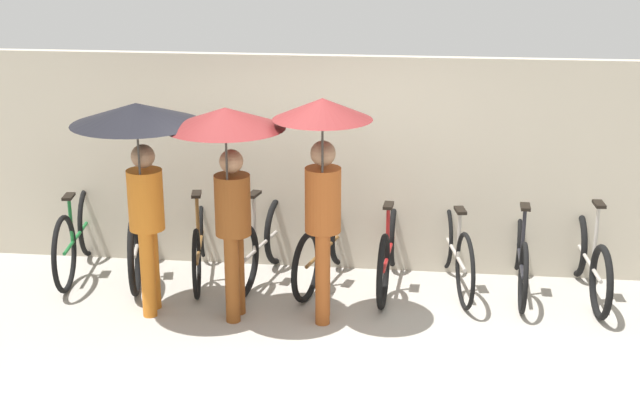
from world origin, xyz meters
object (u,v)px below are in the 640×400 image
Objects in this scene: pedestrian_trailing at (323,158)px; parked_bicycle_8 at (588,259)px; parked_bicycle_3 at (262,244)px; parked_bicycle_2 at (200,241)px; pedestrian_center at (228,154)px; parked_bicycle_1 at (139,236)px; parked_bicycle_5 at (389,249)px; parked_bicycle_4 at (325,247)px; parked_bicycle_7 at (520,255)px; parked_bicycle_0 at (77,235)px; parked_bicycle_6 at (454,249)px; pedestrian_leading at (139,145)px.

parked_bicycle_8 is at bearing -163.87° from pedestrian_trailing.
pedestrian_trailing is at bearing -131.03° from parked_bicycle_3.
parked_bicycle_2 is 0.89× the size of pedestrian_center.
parked_bicycle_5 is (2.56, -0.02, -0.02)m from parked_bicycle_1.
parked_bicycle_4 is at bearing -121.18° from pedestrian_center.
parked_bicycle_5 is at bearing -103.67° from parked_bicycle_1.
parked_bicycle_7 is 0.84× the size of pedestrian_trailing.
parked_bicycle_7 is at bearing -75.50° from parked_bicycle_4.
parked_bicycle_5 is (3.20, 0.02, -0.02)m from parked_bicycle_0.
parked_bicycle_5 is 1.92m from parked_bicycle_8.
pedestrian_center reaches higher than parked_bicycle_6.
parked_bicycle_1 is 2.51m from pedestrian_trailing.
parked_bicycle_2 is 1.92m from parked_bicycle_5.
parked_bicycle_0 is 0.98× the size of parked_bicycle_5.
parked_bicycle_4 is (0.64, 0.04, -0.02)m from parked_bicycle_3.
parked_bicycle_8 is 3.64m from pedestrian_center.
parked_bicycle_2 is 2.56m from parked_bicycle_6.
parked_bicycle_2 reaches higher than parked_bicycle_7.
parked_bicycle_0 is 1.28m from parked_bicycle_2.
parked_bicycle_6 is at bearing -96.32° from parked_bicycle_0.
pedestrian_trailing reaches higher than parked_bicycle_8.
parked_bicycle_6 is 2.57m from pedestrian_center.
pedestrian_leading is (1.05, -0.98, 1.23)m from parked_bicycle_0.
parked_bicycle_6 is at bearing -76.57° from parked_bicycle_3.
parked_bicycle_8 is (4.48, -0.05, -0.03)m from parked_bicycle_1.
pedestrian_trailing reaches higher than parked_bicycle_6.
parked_bicycle_5 is (1.28, 0.02, -0.01)m from parked_bicycle_3.
parked_bicycle_1 is 3.84m from parked_bicycle_7.
parked_bicycle_7 is at bearing -77.22° from parked_bicycle_3.
parked_bicycle_8 is at bearing -97.44° from parked_bicycle_0.
parked_bicycle_0 is at bearing -46.83° from pedestrian_leading.
parked_bicycle_6 is at bearing 91.87° from parked_bicycle_7.
parked_bicycle_5 is 2.09m from pedestrian_center.
pedestrian_center is at bearing 174.75° from pedestrian_leading.
parked_bicycle_6 is at bearing -144.33° from pedestrian_trailing.
pedestrian_leading is at bearing 100.43° from parked_bicycle_8.
pedestrian_leading is (-4.07, -0.97, 1.27)m from parked_bicycle_8.
parked_bicycle_7 is at bearing -155.91° from pedestrian_trailing.
parked_bicycle_0 is 2.56m from parked_bicycle_4.
pedestrian_trailing reaches higher than parked_bicycle_0.
parked_bicycle_3 reaches higher than parked_bicycle_4.
pedestrian_center is (1.19, -1.04, 1.18)m from parked_bicycle_1.
parked_bicycle_1 reaches higher than parked_bicycle_7.
parked_bicycle_4 is at bearing 81.50° from parked_bicycle_6.
parked_bicycle_5 is at bearing -158.88° from pedestrian_leading.
parked_bicycle_2 is at bearing 80.85° from parked_bicycle_6.
pedestrian_leading is (-0.23, -1.02, 1.26)m from parked_bicycle_2.
parked_bicycle_7 is (3.20, 0.01, -0.01)m from parked_bicycle_2.
pedestrian_center is (-2.65, -1.06, 1.22)m from parked_bicycle_7.
parked_bicycle_1 reaches higher than parked_bicycle_8.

